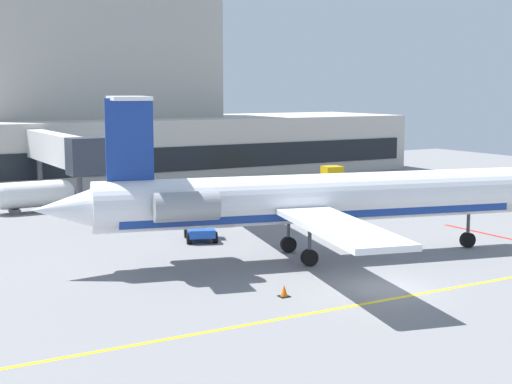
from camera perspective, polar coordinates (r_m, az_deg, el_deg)
ground at (r=35.86m, az=9.89°, el=-7.33°), size 120.00×120.00×0.11m
terminal_building at (r=79.93m, az=-10.09°, el=6.17°), size 59.52×16.10×20.01m
jet_bridge_west at (r=60.04m, az=-14.73°, el=3.09°), size 2.40×16.08×5.89m
regional_jet at (r=40.83m, az=4.23°, el=-0.53°), size 29.77×23.19×8.96m
baggage_tug at (r=46.35m, az=-4.32°, el=-2.67°), size 2.66×3.19×1.75m
pushback_tractor at (r=51.42m, az=-4.41°, el=-1.43°), size 3.43×2.87×2.16m
belt_loader at (r=69.43m, az=6.37°, el=1.02°), size 4.39×2.72×2.20m
fuel_tank at (r=58.89m, az=-16.82°, el=-0.20°), size 6.48×2.02×2.35m
safety_cone_alpha at (r=51.23m, az=7.65°, el=-2.33°), size 0.47×0.47×0.55m
safety_cone_bravo at (r=45.36m, az=6.84°, el=-3.66°), size 0.47×0.47×0.55m
safety_cone_charlie at (r=55.51m, az=10.65°, el=-1.60°), size 0.47×0.47×0.55m
safety_cone_delta at (r=33.82m, az=2.17°, el=-7.64°), size 0.47×0.47×0.55m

